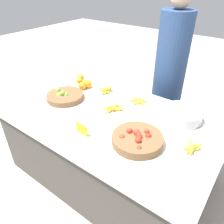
{
  "coord_description": "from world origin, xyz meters",
  "views": [
    {
      "loc": [
        0.9,
        -1.22,
        1.67
      ],
      "look_at": [
        0.0,
        0.0,
        0.69
      ],
      "focal_mm": 35.0,
      "sensor_mm": 36.0,
      "label": 1
    }
  ],
  "objects": [
    {
      "name": "tomato_basket",
      "position": [
        0.34,
        -0.16,
        0.67
      ],
      "size": [
        0.36,
        0.36,
        0.1
      ],
      "color": "brown",
      "rests_on": "market_table"
    },
    {
      "name": "orange_pile",
      "position": [
        -0.59,
        0.28,
        0.69
      ],
      "size": [
        0.18,
        0.16,
        0.12
      ],
      "color": "orange",
      "rests_on": "market_table"
    },
    {
      "name": "banana_bunch_front_left",
      "position": [
        0.05,
        0.35,
        0.66
      ],
      "size": [
        0.17,
        0.16,
        0.03
      ],
      "color": "gold",
      "rests_on": "market_table"
    },
    {
      "name": "metal_bowl",
      "position": [
        0.48,
        0.31,
        0.68
      ],
      "size": [
        0.32,
        0.32,
        0.09
      ],
      "color": "#B7B7BF",
      "rests_on": "market_table"
    },
    {
      "name": "banana_bunch_front_right",
      "position": [
        -0.06,
        0.09,
        0.66
      ],
      "size": [
        0.16,
        0.19,
        0.05
      ],
      "color": "gold",
      "rests_on": "market_table"
    },
    {
      "name": "ground_plane",
      "position": [
        0.0,
        0.0,
        0.0
      ],
      "size": [
        12.0,
        12.0,
        0.0
      ],
      "primitive_type": "plane",
      "color": "#ADA599"
    },
    {
      "name": "market_table",
      "position": [
        0.0,
        0.0,
        0.32
      ],
      "size": [
        1.76,
        1.12,
        0.64
      ],
      "color": "#4C4742",
      "rests_on": "ground_plane"
    },
    {
      "name": "lime_bowl",
      "position": [
        -0.55,
        -0.02,
        0.67
      ],
      "size": [
        0.35,
        0.35,
        0.09
      ],
      "color": "brown",
      "rests_on": "market_table"
    },
    {
      "name": "price_sign",
      "position": [
        -0.05,
        -0.32,
        0.68
      ],
      "size": [
        0.12,
        0.01,
        0.09
      ],
      "rotation": [
        0.0,
        0.0,
        -0.07
      ],
      "color": "orange",
      "rests_on": "market_table"
    },
    {
      "name": "banana_bunch_middle_left",
      "position": [
        -0.32,
        0.33,
        0.66
      ],
      "size": [
        0.15,
        0.18,
        0.06
      ],
      "color": "gold",
      "rests_on": "market_table"
    },
    {
      "name": "banana_bunch_front_center",
      "position": [
        0.68,
        0.0,
        0.66
      ],
      "size": [
        0.12,
        0.14,
        0.05
      ],
      "color": "gold",
      "rests_on": "market_table"
    },
    {
      "name": "vendor_person",
      "position": [
        0.08,
        0.94,
        0.72
      ],
      "size": [
        0.33,
        0.33,
        1.55
      ],
      "color": "navy",
      "rests_on": "ground_plane"
    }
  ]
}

